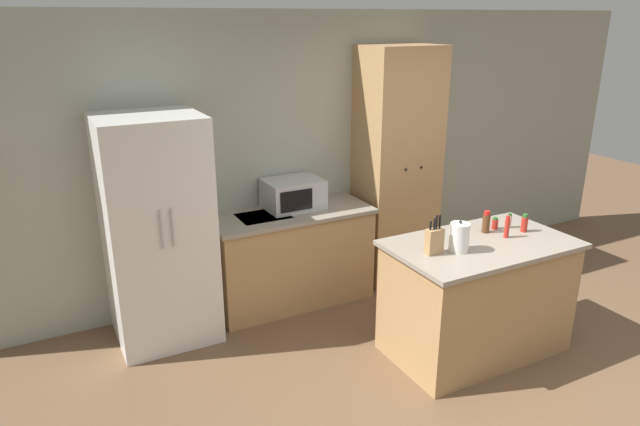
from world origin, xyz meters
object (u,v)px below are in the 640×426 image
refrigerator (158,231)px  kettle (459,237)px  spice_bottle_short_red (524,223)px  microwave (293,194)px  spice_bottle_amber_oil (507,228)px  spice_bottle_pale_salt (495,224)px  pantry_cabinet (397,167)px  knife_block (434,240)px  spice_bottle_tall_dark (509,221)px  spice_bottle_green_herb (486,222)px

refrigerator → kettle: refrigerator is taller
spice_bottle_short_red → microwave: bearing=131.1°
refrigerator → spice_bottle_amber_oil: 2.73m
spice_bottle_amber_oil → kettle: (-0.50, -0.04, 0.02)m
spice_bottle_amber_oil → spice_bottle_pale_salt: spice_bottle_amber_oil is taller
pantry_cabinet → spice_bottle_short_red: pantry_cabinet is taller
pantry_cabinet → kettle: pantry_cabinet is taller
spice_bottle_short_red → kettle: kettle is taller
refrigerator → kettle: bearing=-37.7°
knife_block → spice_bottle_short_red: (0.91, 0.02, -0.03)m
spice_bottle_tall_dark → refrigerator: bearing=153.9°
knife_block → kettle: 0.19m
knife_block → spice_bottle_green_herb: knife_block is taller
refrigerator → spice_bottle_amber_oil: size_ratio=10.55×
pantry_cabinet → spice_bottle_pale_salt: (0.05, -1.31, -0.18)m
spice_bottle_tall_dark → knife_block: bearing=-170.7°
spice_bottle_tall_dark → spice_bottle_pale_salt: bearing=166.4°
spice_bottle_tall_dark → spice_bottle_amber_oil: (-0.18, -0.15, 0.03)m
microwave → kettle: size_ratio=2.16×
knife_block → kettle: knife_block is taller
microwave → spice_bottle_short_red: size_ratio=3.50×
pantry_cabinet → knife_block: (-0.70, -1.48, -0.12)m
pantry_cabinet → spice_bottle_green_herb: bearing=-92.9°
pantry_cabinet → spice_bottle_pale_salt: pantry_cabinet is taller
refrigerator → knife_block: bearing=-39.8°
pantry_cabinet → spice_bottle_green_herb: (-0.07, -1.33, -0.14)m
spice_bottle_tall_dark → kettle: size_ratio=0.51×
kettle → spice_bottle_green_herb: bearing=23.8°
microwave → spice_bottle_short_red: bearing=-48.9°
spice_bottle_tall_dark → spice_bottle_short_red: size_ratio=0.82×
spice_bottle_short_red → kettle: bearing=-174.7°
refrigerator → microwave: (1.26, 0.14, 0.09)m
spice_bottle_amber_oil → spice_bottle_green_herb: spice_bottle_green_herb is taller
pantry_cabinet → microwave: pantry_cabinet is taller
spice_bottle_short_red → spice_bottle_green_herb: 0.31m
spice_bottle_tall_dark → kettle: kettle is taller
spice_bottle_green_herb → spice_bottle_pale_salt: spice_bottle_green_herb is taller
kettle → microwave: bearing=110.6°
refrigerator → kettle: size_ratio=7.83×
microwave → spice_bottle_tall_dark: microwave is taller
microwave → spice_bottle_pale_salt: 1.77m
microwave → spice_bottle_amber_oil: microwave is taller
spice_bottle_green_herb → microwave: bearing=126.8°
knife_block → kettle: (0.19, -0.04, 0.01)m
knife_block → spice_bottle_amber_oil: knife_block is taller
spice_bottle_short_red → spice_bottle_green_herb: (-0.28, 0.13, 0.01)m
spice_bottle_green_herb → spice_bottle_pale_salt: bearing=11.2°
refrigerator → pantry_cabinet: (2.35, 0.10, 0.22)m
pantry_cabinet → kettle: size_ratio=9.72×
microwave → knife_block: (0.40, -1.52, 0.01)m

